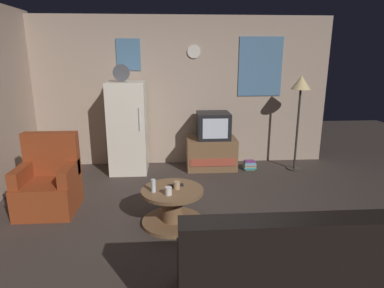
# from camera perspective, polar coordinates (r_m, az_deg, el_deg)

# --- Properties ---
(ground_plane) EXTENTS (12.00, 12.00, 0.00)m
(ground_plane) POSITION_cam_1_polar(r_m,az_deg,el_deg) (3.94, -0.54, -14.13)
(ground_plane) COLOR #3D332D
(wall_with_art) EXTENTS (5.20, 0.12, 2.55)m
(wall_with_art) POSITION_cam_1_polar(r_m,az_deg,el_deg) (5.91, -1.88, 8.90)
(wall_with_art) COLOR tan
(wall_with_art) RESTS_ON ground_plane
(fridge) EXTENTS (0.60, 0.62, 1.77)m
(fridge) POSITION_cam_1_polar(r_m,az_deg,el_deg) (5.59, -10.89, 2.80)
(fridge) COLOR silver
(fridge) RESTS_ON ground_plane
(tv_stand) EXTENTS (0.84, 0.53, 0.54)m
(tv_stand) POSITION_cam_1_polar(r_m,az_deg,el_deg) (5.76, 3.30, -1.59)
(tv_stand) COLOR brown
(tv_stand) RESTS_ON ground_plane
(crt_tv) EXTENTS (0.54, 0.51, 0.44)m
(crt_tv) POSITION_cam_1_polar(r_m,az_deg,el_deg) (5.64, 3.66, 3.18)
(crt_tv) COLOR black
(crt_tv) RESTS_ON tv_stand
(standing_lamp) EXTENTS (0.32, 0.32, 1.59)m
(standing_lamp) POSITION_cam_1_polar(r_m,az_deg,el_deg) (5.75, 18.06, 8.77)
(standing_lamp) COLOR #332D28
(standing_lamp) RESTS_ON ground_plane
(coffee_table) EXTENTS (0.72, 0.72, 0.43)m
(coffee_table) POSITION_cam_1_polar(r_m,az_deg,el_deg) (3.94, -3.35, -10.59)
(coffee_table) COLOR brown
(coffee_table) RESTS_ON ground_plane
(wine_glass) EXTENTS (0.05, 0.05, 0.15)m
(wine_glass) POSITION_cam_1_polar(r_m,az_deg,el_deg) (3.78, -6.62, -7.10)
(wine_glass) COLOR silver
(wine_glass) RESTS_ON coffee_table
(mug_ceramic_white) EXTENTS (0.08, 0.08, 0.09)m
(mug_ceramic_white) POSITION_cam_1_polar(r_m,az_deg,el_deg) (3.70, -4.06, -8.01)
(mug_ceramic_white) COLOR silver
(mug_ceramic_white) RESTS_ON coffee_table
(mug_ceramic_tan) EXTENTS (0.08, 0.08, 0.09)m
(mug_ceramic_tan) POSITION_cam_1_polar(r_m,az_deg,el_deg) (3.85, -2.62, -7.04)
(mug_ceramic_tan) COLOR tan
(mug_ceramic_tan) RESTS_ON coffee_table
(remote_control) EXTENTS (0.16, 0.07, 0.02)m
(remote_control) POSITION_cam_1_polar(r_m,az_deg,el_deg) (3.94, -2.60, -7.06)
(remote_control) COLOR black
(remote_control) RESTS_ON coffee_table
(armchair) EXTENTS (0.68, 0.68, 0.96)m
(armchair) POSITION_cam_1_polar(r_m,az_deg,el_deg) (4.60, -23.23, -6.30)
(armchair) COLOR maroon
(armchair) RESTS_ON ground_plane
(couch) EXTENTS (1.70, 0.80, 0.92)m
(couch) POSITION_cam_1_polar(r_m,az_deg,el_deg) (2.78, 16.74, -21.06)
(couch) COLOR black
(couch) RESTS_ON ground_plane
(book_stack) EXTENTS (0.22, 0.18, 0.16)m
(book_stack) POSITION_cam_1_polar(r_m,az_deg,el_deg) (5.82, 9.81, -3.57)
(book_stack) COLOR #446D4F
(book_stack) RESTS_ON ground_plane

